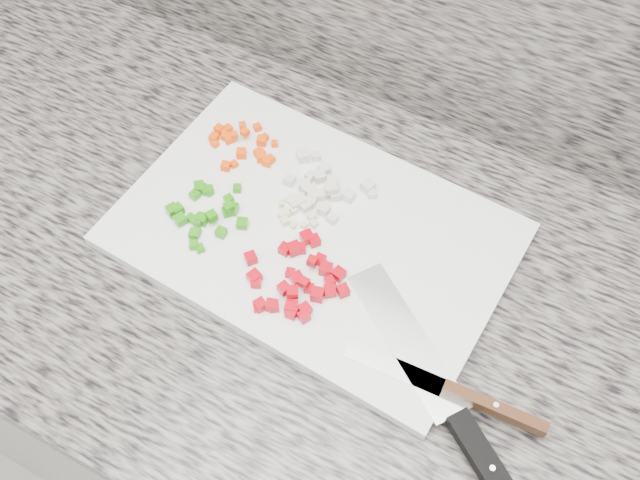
{
  "coord_description": "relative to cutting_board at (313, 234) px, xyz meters",
  "views": [
    {
      "loc": [
        0.15,
        1.05,
        1.65
      ],
      "look_at": [
        -0.07,
        1.46,
        0.94
      ],
      "focal_mm": 40.0,
      "sensor_mm": 36.0,
      "label": 1
    }
  ],
  "objects": [
    {
      "name": "cabinet",
      "position": [
        0.09,
        -0.04,
        -0.48
      ],
      "size": [
        3.92,
        0.62,
        0.86
      ],
      "primitive_type": "cube",
      "color": "silver",
      "rests_on": "ground"
    },
    {
      "name": "countertop",
      "position": [
        0.09,
        -0.04,
        -0.03
      ],
      "size": [
        3.96,
        0.64,
        0.04
      ],
      "primitive_type": "cube",
      "color": "slate",
      "rests_on": "cabinet"
    },
    {
      "name": "cutting_board",
      "position": [
        0.0,
        0.0,
        0.0
      ],
      "size": [
        0.49,
        0.35,
        0.02
      ],
      "primitive_type": "cube",
      "rotation": [
        0.0,
        0.0,
        -0.07
      ],
      "color": "white",
      "rests_on": "countertop"
    },
    {
      "name": "carrot_pile",
      "position": [
        -0.15,
        0.07,
        0.01
      ],
      "size": [
        0.1,
        0.09,
        0.02
      ],
      "color": "#F04705",
      "rests_on": "cutting_board"
    },
    {
      "name": "onion_pile",
      "position": [
        -0.02,
        0.06,
        0.02
      ],
      "size": [
        0.12,
        0.1,
        0.02
      ],
      "color": "beige",
      "rests_on": "cutting_board"
    },
    {
      "name": "green_pepper_pile",
      "position": [
        -0.13,
        -0.04,
        0.01
      ],
      "size": [
        0.1,
        0.11,
        0.02
      ],
      "color": "#24810B",
      "rests_on": "cutting_board"
    },
    {
      "name": "red_pepper_pile",
      "position": [
        0.02,
        -0.07,
        0.02
      ],
      "size": [
        0.14,
        0.13,
        0.02
      ],
      "color": "#B4020F",
      "rests_on": "cutting_board"
    },
    {
      "name": "garlic_pile",
      "position": [
        -0.03,
        0.01,
        0.01
      ],
      "size": [
        0.06,
        0.05,
        0.01
      ],
      "color": "beige",
      "rests_on": "cutting_board"
    },
    {
      "name": "chef_knife",
      "position": [
        0.25,
        -0.14,
        0.01
      ],
      "size": [
        0.29,
        0.22,
        0.02
      ],
      "rotation": [
        0.0,
        0.0,
        -0.62
      ],
      "color": "silver",
      "rests_on": "cutting_board"
    },
    {
      "name": "paring_knife",
      "position": [
        0.25,
        -0.12,
        0.01
      ],
      "size": [
        0.23,
        0.03,
        0.02
      ],
      "rotation": [
        0.0,
        0.0,
        0.05
      ],
      "color": "silver",
      "rests_on": "cutting_board"
    }
  ]
}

